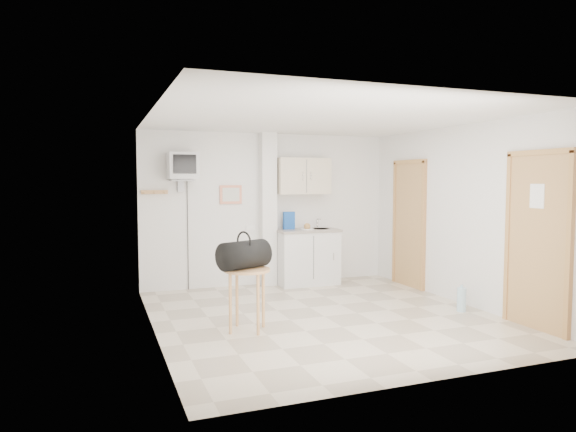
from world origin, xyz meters
name	(u,v)px	position (x,y,z in m)	size (l,w,h in m)	color
ground	(325,316)	(0.00, 0.00, 0.00)	(4.50, 4.50, 0.00)	beige
room_envelope	(339,195)	(0.24, 0.09, 1.54)	(4.24, 4.54, 2.55)	white
kitchenette	(306,236)	(0.57, 2.00, 0.80)	(1.03, 0.58, 2.10)	silver
crt_television	(183,167)	(-1.45, 2.02, 1.94)	(0.44, 0.45, 2.15)	slate
round_table	(247,279)	(-1.09, -0.24, 0.60)	(0.53, 0.53, 0.72)	#B77D4B
duffel_bag	(244,255)	(-1.12, -0.23, 0.88)	(0.66, 0.54, 0.43)	black
water_bottle	(461,299)	(1.80, -0.40, 0.16)	(0.12, 0.12, 0.35)	#A5CFE1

